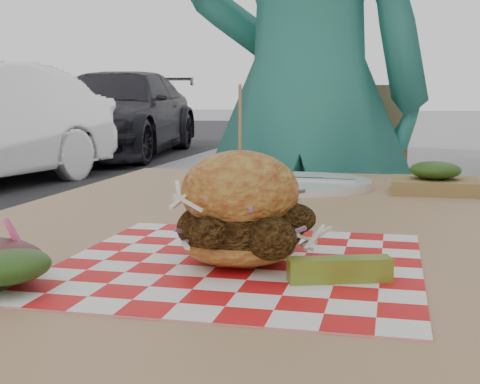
{
  "coord_description": "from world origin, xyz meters",
  "views": [
    {
      "loc": [
        0.52,
        -1.21,
        0.92
      ],
      "look_at": [
        0.37,
        -0.57,
        0.82
      ],
      "focal_mm": 50.0,
      "sensor_mm": 36.0,
      "label": 1
    }
  ],
  "objects_px": {
    "patio_table": "(262,277)",
    "sandwich": "(240,215)",
    "diner": "(305,97)",
    "patio_chair": "(332,224)",
    "car_dark": "(117,113)"
  },
  "relations": [
    {
      "from": "patio_chair",
      "to": "sandwich",
      "type": "xyz_separation_m",
      "value": [
        0.02,
        -1.26,
        0.25
      ]
    },
    {
      "from": "patio_table",
      "to": "sandwich",
      "type": "xyz_separation_m",
      "value": [
        0.02,
        -0.24,
        0.13
      ]
    },
    {
      "from": "car_dark",
      "to": "patio_table",
      "type": "bearing_deg",
      "value": -71.23
    },
    {
      "from": "diner",
      "to": "patio_table",
      "type": "relative_size",
      "value": 1.53
    },
    {
      "from": "patio_table",
      "to": "sandwich",
      "type": "bearing_deg",
      "value": -84.46
    },
    {
      "from": "diner",
      "to": "patio_chair",
      "type": "xyz_separation_m",
      "value": [
        0.07,
        0.12,
        -0.36
      ]
    },
    {
      "from": "car_dark",
      "to": "sandwich",
      "type": "bearing_deg",
      "value": -71.69
    },
    {
      "from": "patio_table",
      "to": "diner",
      "type": "bearing_deg",
      "value": 94.0
    },
    {
      "from": "car_dark",
      "to": "patio_table",
      "type": "distance_m",
      "value": 9.48
    },
    {
      "from": "sandwich",
      "to": "patio_table",
      "type": "bearing_deg",
      "value": 95.54
    },
    {
      "from": "patio_table",
      "to": "patio_chair",
      "type": "xyz_separation_m",
      "value": [
        0.0,
        1.03,
        -0.12
      ]
    },
    {
      "from": "patio_table",
      "to": "car_dark",
      "type": "bearing_deg",
      "value": 114.62
    },
    {
      "from": "car_dark",
      "to": "sandwich",
      "type": "distance_m",
      "value": 9.71
    },
    {
      "from": "patio_chair",
      "to": "car_dark",
      "type": "bearing_deg",
      "value": 119.03
    },
    {
      "from": "patio_table",
      "to": "sandwich",
      "type": "distance_m",
      "value": 0.27
    }
  ]
}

